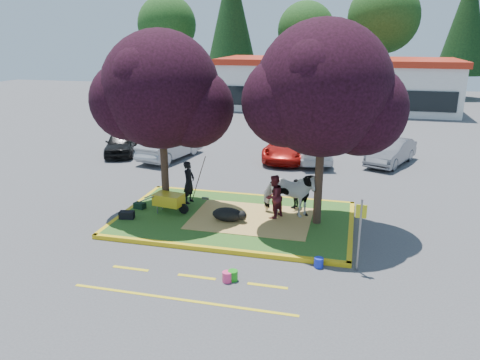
% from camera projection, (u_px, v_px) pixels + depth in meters
% --- Properties ---
extents(ground, '(90.00, 90.00, 0.00)m').
position_uv_depth(ground, '(235.00, 221.00, 16.85)').
color(ground, '#424244').
rests_on(ground, ground).
extents(median_island, '(8.00, 5.00, 0.15)m').
position_uv_depth(median_island, '(235.00, 219.00, 16.83)').
color(median_island, '#27591B').
rests_on(median_island, ground).
extents(curb_near, '(8.30, 0.16, 0.15)m').
position_uv_depth(curb_near, '(214.00, 250.00, 14.44)').
color(curb_near, gold).
rests_on(curb_near, ground).
extents(curb_far, '(8.30, 0.16, 0.15)m').
position_uv_depth(curb_far, '(251.00, 196.00, 19.21)').
color(curb_far, gold).
rests_on(curb_far, ground).
extents(curb_left, '(0.16, 5.30, 0.15)m').
position_uv_depth(curb_left, '(131.00, 209.00, 17.77)').
color(curb_left, gold).
rests_on(curb_left, ground).
extents(curb_right, '(0.16, 5.30, 0.15)m').
position_uv_depth(curb_right, '(351.00, 230.00, 15.88)').
color(curb_right, gold).
rests_on(curb_right, ground).
extents(straw_bedding, '(4.20, 3.00, 0.01)m').
position_uv_depth(straw_bedding, '(251.00, 218.00, 16.66)').
color(straw_bedding, tan).
rests_on(straw_bedding, median_island).
extents(tree_purple_left, '(5.06, 4.20, 6.51)m').
position_uv_depth(tree_purple_left, '(161.00, 95.00, 16.54)').
color(tree_purple_left, black).
rests_on(tree_purple_left, median_island).
extents(tree_purple_right, '(5.30, 4.40, 6.82)m').
position_uv_depth(tree_purple_right, '(324.00, 95.00, 14.98)').
color(tree_purple_right, black).
rests_on(tree_purple_right, median_island).
extents(fire_lane_stripe_a, '(1.10, 0.12, 0.01)m').
position_uv_depth(fire_lane_stripe_a, '(131.00, 268.00, 13.42)').
color(fire_lane_stripe_a, yellow).
rests_on(fire_lane_stripe_a, ground).
extents(fire_lane_stripe_b, '(1.10, 0.12, 0.01)m').
position_uv_depth(fire_lane_stripe_b, '(197.00, 277.00, 12.96)').
color(fire_lane_stripe_b, yellow).
rests_on(fire_lane_stripe_b, ground).
extents(fire_lane_stripe_c, '(1.10, 0.12, 0.01)m').
position_uv_depth(fire_lane_stripe_c, '(268.00, 286.00, 12.50)').
color(fire_lane_stripe_c, yellow).
rests_on(fire_lane_stripe_c, ground).
extents(fire_lane_long, '(6.00, 0.10, 0.01)m').
position_uv_depth(fire_lane_long, '(181.00, 300.00, 11.85)').
color(fire_lane_long, yellow).
rests_on(fire_lane_long, ground).
extents(retail_building, '(20.40, 8.40, 4.40)m').
position_uv_depth(retail_building, '(336.00, 83.00, 41.62)').
color(retail_building, silver).
rests_on(retail_building, ground).
extents(treeline, '(46.58, 7.80, 14.63)m').
position_uv_depth(treeline, '(336.00, 21.00, 49.07)').
color(treeline, black).
rests_on(treeline, ground).
extents(cow, '(2.11, 1.14, 1.71)m').
position_uv_depth(cow, '(289.00, 194.00, 16.63)').
color(cow, silver).
rests_on(cow, median_island).
extents(calf, '(1.22, 0.86, 0.48)m').
position_uv_depth(calf, '(228.00, 214.00, 16.39)').
color(calf, black).
rests_on(calf, median_island).
extents(handler, '(0.47, 0.65, 1.66)m').
position_uv_depth(handler, '(189.00, 182.00, 18.01)').
color(handler, black).
rests_on(handler, median_island).
extents(visitor_a, '(0.90, 0.96, 1.58)m').
position_uv_depth(visitor_a, '(274.00, 197.00, 16.52)').
color(visitor_a, '#4C151D').
rests_on(visitor_a, median_island).
extents(visitor_b, '(0.53, 0.74, 1.16)m').
position_uv_depth(visitor_b, '(296.00, 194.00, 17.47)').
color(visitor_b, black).
rests_on(visitor_b, median_island).
extents(wheelbarrow, '(1.89, 0.78, 0.71)m').
position_uv_depth(wheelbarrow, '(169.00, 200.00, 17.10)').
color(wheelbarrow, black).
rests_on(wheelbarrow, median_island).
extents(gear_bag_dark, '(0.56, 0.37, 0.26)m').
position_uv_depth(gear_bag_dark, '(127.00, 215.00, 16.63)').
color(gear_bag_dark, black).
rests_on(gear_bag_dark, median_island).
extents(gear_bag_green, '(0.46, 0.34, 0.22)m').
position_uv_depth(gear_bag_green, '(140.00, 206.00, 17.60)').
color(gear_bag_green, black).
rests_on(gear_bag_green, median_island).
extents(sign_post, '(0.30, 0.06, 2.14)m').
position_uv_depth(sign_post, '(360.00, 228.00, 12.93)').
color(sign_post, slate).
rests_on(sign_post, ground).
extents(bucket_green, '(0.34, 0.34, 0.29)m').
position_uv_depth(bucket_green, '(233.00, 276.00, 12.74)').
color(bucket_green, '#1B9D18').
rests_on(bucket_green, ground).
extents(bucket_pink, '(0.27, 0.27, 0.29)m').
position_uv_depth(bucket_pink, '(227.00, 277.00, 12.68)').
color(bucket_pink, '#FD3879').
rests_on(bucket_pink, ground).
extents(bucket_blue, '(0.33, 0.33, 0.29)m').
position_uv_depth(bucket_blue, '(319.00, 263.00, 13.47)').
color(bucket_blue, '#192DCE').
rests_on(bucket_blue, ground).
extents(car_black, '(2.72, 4.06, 1.28)m').
position_uv_depth(car_black, '(121.00, 143.00, 26.02)').
color(car_black, black).
rests_on(car_black, ground).
extents(car_silver, '(2.39, 4.52, 1.42)m').
position_uv_depth(car_silver, '(170.00, 146.00, 25.05)').
color(car_silver, '#96999E').
rests_on(car_silver, ground).
extents(car_red, '(2.28, 4.87, 1.35)m').
position_uv_depth(car_red, '(289.00, 147.00, 25.01)').
color(car_red, '#A9130E').
rests_on(car_red, ground).
extents(car_white, '(2.89, 4.76, 1.29)m').
position_uv_depth(car_white, '(311.00, 149.00, 24.64)').
color(car_white, white).
rests_on(car_white, ground).
extents(car_grey, '(2.83, 4.20, 1.31)m').
position_uv_depth(car_grey, '(391.00, 152.00, 24.01)').
color(car_grey, slate).
rests_on(car_grey, ground).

